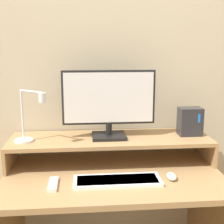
# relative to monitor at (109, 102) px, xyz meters

# --- Properties ---
(wall_back) EXTENTS (6.00, 0.05, 2.50)m
(wall_back) POSITION_rel_monitor_xyz_m (0.01, 0.21, 0.17)
(wall_back) COLOR beige
(wall_back) RESTS_ON ground_plane
(desk) EXTENTS (1.20, 0.71, 0.71)m
(desk) POSITION_rel_monitor_xyz_m (0.01, -0.18, -0.57)
(desk) COLOR #A87F51
(desk) RESTS_ON ground_plane
(monitor_shelf) EXTENTS (1.20, 0.35, 0.15)m
(monitor_shelf) POSITION_rel_monitor_xyz_m (0.01, -0.00, -0.24)
(monitor_shelf) COLOR #A87F51
(monitor_shelf) RESTS_ON desk
(monitor) EXTENTS (0.55, 0.18, 0.40)m
(monitor) POSITION_rel_monitor_xyz_m (0.00, 0.00, 0.00)
(monitor) COLOR black
(monitor) RESTS_ON monitor_shelf
(desk_lamp) EXTENTS (0.20, 0.18, 0.30)m
(desk_lamp) POSITION_rel_monitor_xyz_m (-0.45, -0.07, -0.09)
(desk_lamp) COLOR silver
(desk_lamp) RESTS_ON monitor_shelf
(router_dock) EXTENTS (0.14, 0.10, 0.17)m
(router_dock) POSITION_rel_monitor_xyz_m (0.50, 0.01, -0.13)
(router_dock) COLOR #28282D
(router_dock) RESTS_ON monitor_shelf
(keyboard) EXTENTS (0.45, 0.16, 0.02)m
(keyboard) POSITION_rel_monitor_xyz_m (0.02, -0.31, -0.36)
(keyboard) COLOR white
(keyboard) RESTS_ON desk
(mouse) EXTENTS (0.05, 0.09, 0.03)m
(mouse) POSITION_rel_monitor_xyz_m (0.31, -0.29, -0.35)
(mouse) COLOR white
(mouse) RESTS_ON desk
(remote_control) EXTENTS (0.05, 0.16, 0.02)m
(remote_control) POSITION_rel_monitor_xyz_m (-0.31, -0.31, -0.36)
(remote_control) COLOR white
(remote_control) RESTS_ON desk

